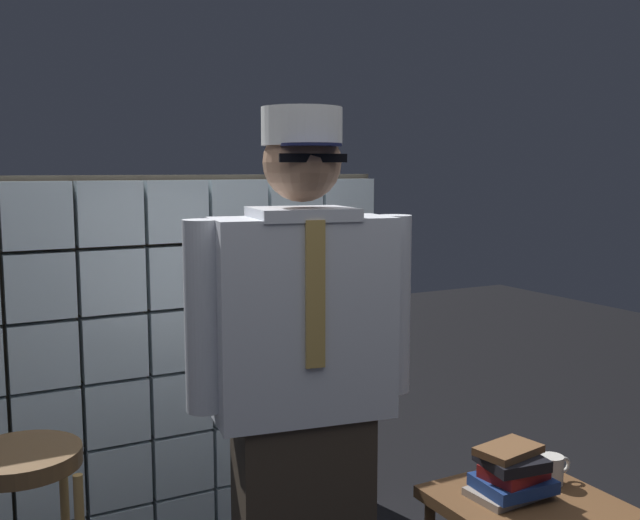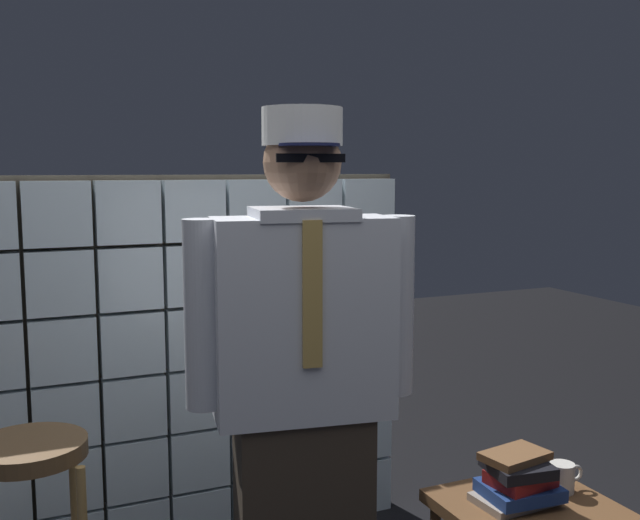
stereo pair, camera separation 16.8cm
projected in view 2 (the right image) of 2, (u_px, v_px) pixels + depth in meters
glass_block_wall at (196, 367)px, 3.00m from camera, size 1.84×0.10×1.58m
standing_person at (303, 392)px, 2.19m from camera, size 0.70×0.34×1.76m
bar_stool at (32, 505)px, 2.18m from camera, size 0.34×0.34×0.78m
book_stack at (518, 481)px, 2.28m from camera, size 0.26×0.21×0.17m
coffee_mug at (563, 477)px, 2.38m from camera, size 0.13×0.08×0.09m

